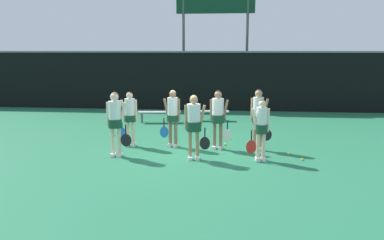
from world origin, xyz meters
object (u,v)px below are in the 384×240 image
scoreboard (215,9)px  tennis_ball_2 (114,134)px  tennis_ball_3 (302,159)px  tennis_ball_5 (121,137)px  player_1 (194,121)px  tennis_ball_4 (176,139)px  bench_far (207,112)px  tennis_ball_0 (288,154)px  tennis_ball_1 (225,144)px  bench_courtside (159,113)px  player_6 (258,114)px  player_3 (130,114)px  player_5 (218,114)px  player_2 (261,126)px  player_4 (173,113)px  player_0 (115,118)px

scoreboard → tennis_ball_2: (-3.17, -7.27, -4.94)m
tennis_ball_3 → tennis_ball_5: size_ratio=0.95×
player_1 → tennis_ball_4: player_1 is taller
bench_far → scoreboard: bearing=84.4°
tennis_ball_0 → tennis_ball_4: tennis_ball_0 is taller
tennis_ball_0 → tennis_ball_1: size_ratio=1.02×
bench_courtside → player_6: size_ratio=0.98×
tennis_ball_0 → player_3: bearing=173.2°
bench_courtside → player_5: bearing=-63.4°
player_2 → tennis_ball_4: size_ratio=25.74×
player_2 → tennis_ball_5: bearing=146.8°
scoreboard → player_6: bearing=-79.3°
player_6 → scoreboard: bearing=112.3°
player_6 → tennis_ball_3: size_ratio=27.59×
player_4 → tennis_ball_1: 1.90m
player_2 → tennis_ball_1: player_2 is taller
player_5 → tennis_ball_1: bearing=71.4°
player_0 → player_4: size_ratio=1.04×
player_5 → tennis_ball_0: (2.02, -0.49, -1.02)m
bench_far → player_6: bearing=-72.6°
tennis_ball_0 → tennis_ball_4: 3.75m
player_0 → player_3: bearing=85.6°
player_0 → player_5: bearing=21.3°
tennis_ball_1 → tennis_ball_5: 3.57m
tennis_ball_0 → tennis_ball_1: (-1.81, 0.91, -0.00)m
player_4 → tennis_ball_4: (-0.02, 0.90, -1.00)m
player_0 → tennis_ball_1: (3.00, 1.50, -1.05)m
player_4 → player_6: 2.57m
player_3 → tennis_ball_4: bearing=37.9°
player_0 → tennis_ball_4: (1.38, 2.13, -1.05)m
player_4 → scoreboard: bearing=92.7°
tennis_ball_1 → tennis_ball_2: same height
player_0 → tennis_ball_4: size_ratio=28.02×
player_0 → tennis_ball_3: bearing=1.0°
bench_far → player_3: 4.98m
player_0 → tennis_ball_5: bearing=103.3°
player_2 → tennis_ball_2: player_2 is taller
scoreboard → player_2: bearing=-80.5°
player_3 → tennis_ball_4: size_ratio=26.32×
bench_courtside → tennis_ball_4: bench_courtside is taller
tennis_ball_1 → bench_far: bearing=101.1°
bench_far → tennis_ball_0: bearing=-66.5°
bench_far → player_3: bearing=-119.2°
bench_far → player_1: bearing=-94.1°
player_4 → player_3: bearing=-168.1°
player_1 → tennis_ball_2: bearing=130.5°
player_5 → tennis_ball_2: bearing=167.2°
player_3 → player_5: (2.70, -0.07, 0.06)m
tennis_ball_0 → tennis_ball_3: size_ratio=1.03×
player_6 → tennis_ball_1: 1.48m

